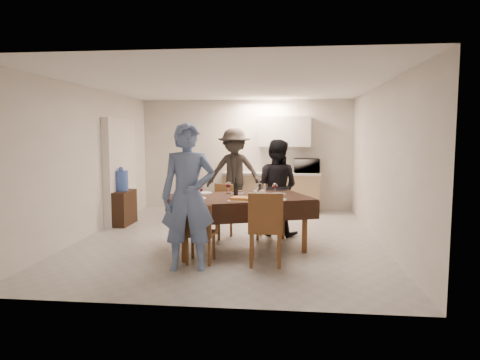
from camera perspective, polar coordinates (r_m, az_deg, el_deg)
The scene contains 33 objects.
floor at distance 7.45m, azimuth -1.27°, elevation -7.71°, with size 5.00×6.00×0.02m, color #A3A39F.
ceiling at distance 7.29m, azimuth -1.32°, elevation 12.57°, with size 5.00×6.00×0.02m, color white.
wall_back at distance 10.23m, azimuth 0.85°, elevation 3.39°, with size 5.00×0.02×2.60m, color silver.
wall_front at distance 4.31m, azimuth -6.39°, elevation -0.25°, with size 5.00×0.02×2.60m, color silver.
wall_left at distance 7.97m, azimuth -19.44°, elevation 2.31°, with size 0.02×6.00×2.60m, color silver.
wall_right at distance 7.37m, azimuth 18.39°, elevation 2.07°, with size 0.02×6.00×2.60m, color silver.
stub_partition at distance 9.05m, azimuth -15.67°, elevation 1.24°, with size 0.15×1.40×2.10m, color silver.
kitchen_base_cabinet at distance 9.96m, azimuth 4.12°, elevation -1.73°, with size 2.20×0.60×0.86m, color tan.
kitchen_worktop at distance 9.91m, azimuth 4.14°, elevation 0.88°, with size 2.24×0.64×0.05m, color beige.
upper_cabinet at distance 10.00m, azimuth 5.94°, elevation 6.45°, with size 1.20×0.34×0.70m, color silver.
dining_table at distance 6.58m, azimuth -0.18°, elevation -2.55°, with size 2.42×1.91×0.83m.
chair_near_left at distance 5.90m, azimuth -5.44°, elevation -6.29°, with size 0.39×0.39×0.45m.
chair_near_right at distance 5.75m, azimuth 3.38°, elevation -5.51°, with size 0.48×0.48×0.55m.
chair_far_left at distance 7.33m, azimuth -3.12°, elevation -3.50°, with size 0.57×0.59×0.49m.
chair_far_right at distance 7.23m, azimuth 3.94°, elevation -3.31°, with size 0.48×0.48×0.53m.
console at distance 8.79m, azimuth -15.46°, elevation -3.58°, with size 0.36×0.73×0.67m, color black.
water_jug at distance 8.72m, azimuth -15.56°, elevation -0.10°, with size 0.27×0.27×0.40m, color #436ACF.
wine_bottle at distance 6.62m, azimuth -0.57°, elevation -0.95°, with size 0.07×0.07×0.28m, color black, non-canonical shape.
water_pitcher at distance 6.49m, azimuth 2.85°, elevation -1.40°, with size 0.14×0.14×0.21m, color white.
savoury_tart at distance 6.19m, azimuth 0.36°, elevation -2.52°, with size 0.38×0.28×0.05m, color #B98236.
salad_bowl at distance 6.73m, azimuth 2.53°, elevation -1.75°, with size 0.18×0.18×0.07m, color silver.
mushroom_dish at distance 6.86m, azimuth -0.34°, elevation -1.75°, with size 0.19×0.19×0.03m, color silver.
wine_glass_a at distance 6.40m, azimuth -5.32°, elevation -1.59°, with size 0.09×0.09×0.19m, color white, non-canonical shape.
wine_glass_b at distance 6.78m, azimuth 4.68°, elevation -1.18°, with size 0.09×0.09×0.19m, color white, non-canonical shape.
wine_glass_c at distance 6.88m, azimuth -1.57°, elevation -1.02°, with size 0.09×0.09×0.20m, color white, non-canonical shape.
plate_near_left at distance 6.38m, azimuth -5.85°, elevation -2.44°, with size 0.29×0.29×0.02m, color silver.
plate_near_right at distance 6.24m, azimuth 5.01°, elevation -2.62°, with size 0.27×0.27×0.02m, color silver.
plate_far_left at distance 6.96m, azimuth -4.83°, elevation -1.72°, with size 0.27×0.27×0.02m, color silver.
plate_far_right at distance 6.84m, azimuth 5.10°, elevation -1.87°, with size 0.25×0.25×0.01m, color silver.
microwave at distance 9.90m, azimuth 8.90°, elevation 1.89°, with size 0.57×0.39×0.32m, color silver.
person_near at distance 5.62m, azimuth -6.93°, elevation -2.22°, with size 0.70×0.46×1.93m, color #5F79AD.
person_far at distance 7.58m, azimuth 4.82°, elevation -0.99°, with size 0.82×0.64×1.69m, color black.
person_kitchen at distance 9.51m, azimuth -0.77°, elevation 1.12°, with size 1.24×0.71×1.91m, color black.
Camera 1 is at (0.92, -7.18, 1.77)m, focal length 32.00 mm.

